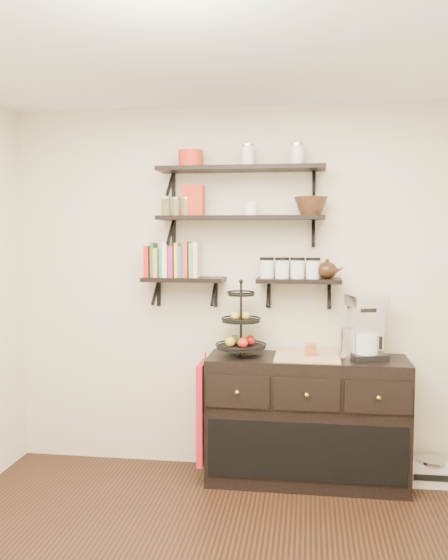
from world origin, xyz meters
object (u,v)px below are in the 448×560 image
(fruit_stand, at_px, (241,331))
(coffee_maker, at_px, (366,328))
(sideboard, at_px, (306,420))
(radio, at_px, (432,472))

(fruit_stand, height_order, coffee_maker, fruit_stand)
(sideboard, xyz_separation_m, radio, (0.88, 0.06, -0.36))
(sideboard, relative_size, coffee_maker, 3.12)
(radio, bearing_deg, coffee_maker, -177.21)
(radio, bearing_deg, fruit_stand, -178.73)
(coffee_maker, distance_m, radio, 1.12)
(sideboard, distance_m, radio, 0.95)
(coffee_maker, bearing_deg, fruit_stand, 163.89)
(fruit_stand, distance_m, radio, 1.67)
(fruit_stand, xyz_separation_m, coffee_maker, (0.87, 0.03, 0.03))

